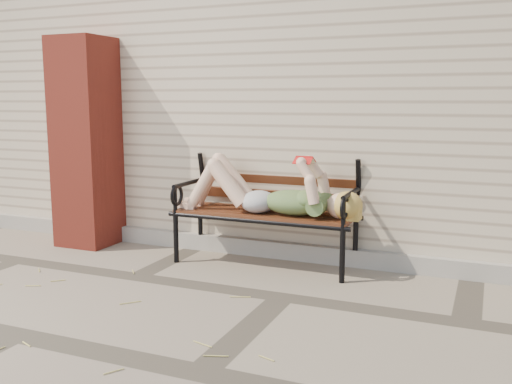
% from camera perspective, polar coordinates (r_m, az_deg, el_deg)
% --- Properties ---
extents(ground, '(80.00, 80.00, 0.00)m').
position_cam_1_polar(ground, '(4.19, 2.65, -10.47)').
color(ground, gray).
rests_on(ground, ground).
extents(house_wall, '(8.00, 4.00, 3.00)m').
position_cam_1_polar(house_wall, '(6.85, 11.49, 9.76)').
color(house_wall, '#C3B298').
rests_on(house_wall, ground).
extents(foundation_strip, '(8.00, 0.10, 0.15)m').
position_cam_1_polar(foundation_strip, '(5.05, 6.44, -6.19)').
color(foundation_strip, gray).
rests_on(foundation_strip, ground).
extents(brick_pillar, '(0.50, 0.50, 2.00)m').
position_cam_1_polar(brick_pillar, '(5.78, -16.60, 4.74)').
color(brick_pillar, maroon).
rests_on(brick_pillar, ground).
extents(garden_bench, '(1.68, 0.67, 1.09)m').
position_cam_1_polar(garden_bench, '(4.93, 1.30, -0.13)').
color(garden_bench, black).
rests_on(garden_bench, ground).
extents(reading_woman, '(1.59, 0.36, 0.50)m').
position_cam_1_polar(reading_woman, '(4.80, 0.88, 0.05)').
color(reading_woman, '#0A3D4A').
rests_on(reading_woman, ground).
extents(straw_scatter, '(2.95, 1.56, 0.01)m').
position_cam_1_polar(straw_scatter, '(3.90, -10.05, -12.08)').
color(straw_scatter, tan).
rests_on(straw_scatter, ground).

